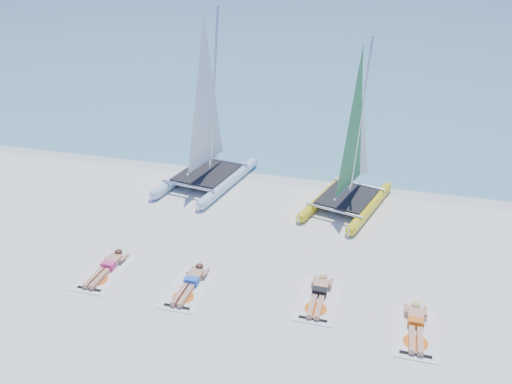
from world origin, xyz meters
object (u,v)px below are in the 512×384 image
catamaran_yellow (355,153)px  sunbather_b (191,282)px  towel_c (318,301)px  towel_d (415,332)px  sunbather_a (107,266)px  sunbather_c (319,293)px  towel_b (188,289)px  catamaran_blue (206,133)px  towel_a (104,273)px  sunbather_d (416,323)px

catamaran_yellow → sunbather_b: (-3.58, -6.23, -1.71)m
towel_c → towel_d: size_ratio=1.00×
sunbather_a → sunbather_c: (5.88, 0.38, 0.00)m
catamaran_yellow → towel_b: (-3.58, -6.43, -1.82)m
catamaran_yellow → sunbather_a: (-6.10, -6.17, -1.71)m
catamaran_blue → sunbather_c: size_ratio=3.80×
towel_c → catamaran_yellow: bearing=87.9°
catamaran_blue → catamaran_yellow: size_ratio=1.13×
towel_a → sunbather_a: bearing=90.0°
sunbather_b → sunbather_a: bearing=178.6°
sunbather_a → catamaran_blue: bearing=84.8°
towel_a → sunbather_d: size_ratio=1.07×
sunbather_a → towel_c: bearing=1.9°
towel_a → sunbather_a: sunbather_a is taller
towel_a → towel_c: bearing=3.7°
towel_c → sunbather_d: (2.38, -0.38, 0.11)m
sunbather_d → catamaran_yellow: bearing=108.7°
towel_b → towel_c: bearing=7.6°
towel_a → sunbather_b: sunbather_b is taller
catamaran_blue → towel_c: (5.28, -6.24, -1.95)m
towel_b → sunbather_d: 5.73m
sunbather_d → sunbather_b: bearing=178.8°
sunbather_b → towel_d: size_ratio=0.93×
catamaran_blue → catamaran_yellow: bearing=6.1°
catamaran_yellow → sunbather_b: catamaran_yellow is taller
towel_c → sunbather_b: bearing=-175.7°
sunbather_a → towel_c: (5.88, 0.19, -0.11)m
catamaran_blue → sunbather_d: catamaran_blue is taller
catamaran_yellow → sunbather_d: (2.15, -6.36, -1.71)m
catamaran_blue → towel_a: bearing=-86.2°
towel_a → towel_d: same height
towel_b → catamaran_blue: bearing=106.1°
towel_b → sunbather_c: (3.36, 0.64, 0.11)m
catamaran_yellow → sunbather_b: size_ratio=3.37×
catamaran_blue → towel_b: bearing=-65.0°
catamaran_blue → sunbather_a: catamaran_blue is taller
towel_a → catamaran_yellow: bearing=46.2°
catamaran_yellow → towel_c: (-0.22, -5.98, -1.82)m
towel_d → catamaran_yellow: bearing=108.2°
catamaran_yellow → sunbather_d: size_ratio=3.37×
towel_a → towel_d: size_ratio=1.00×
catamaran_blue → towel_a: 6.93m
sunbather_d → towel_a: bearing=-179.9°
sunbather_b → sunbather_c: same height
catamaran_blue → towel_d: catamaran_blue is taller
towel_a → towel_b: size_ratio=1.00×
towel_c → towel_a: bearing=-176.3°
sunbather_b → towel_a: bearing=-177.0°
sunbather_a → sunbather_b: same height
catamaran_yellow → towel_b: 7.58m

